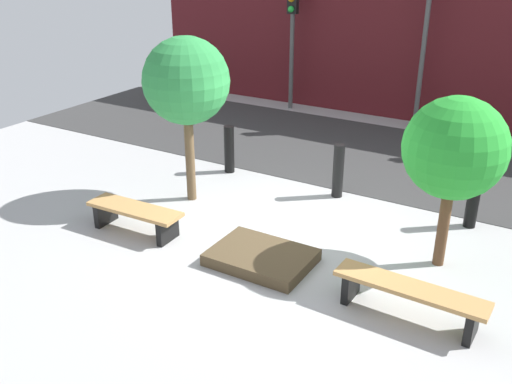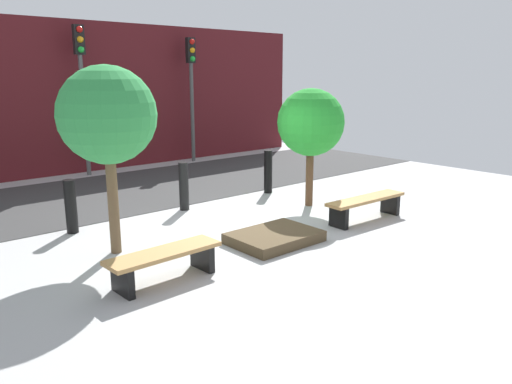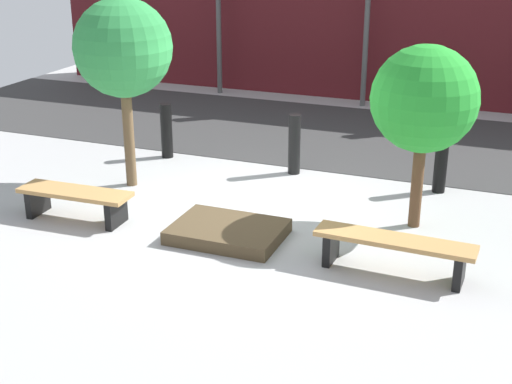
{
  "view_description": "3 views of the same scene",
  "coord_description": "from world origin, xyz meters",
  "px_view_note": "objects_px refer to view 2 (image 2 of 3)",
  "views": [
    {
      "loc": [
        3.68,
        -7.16,
        4.42
      ],
      "look_at": [
        -0.38,
        -0.33,
        0.88
      ],
      "focal_mm": 40.0,
      "sensor_mm": 36.0,
      "label": 1
    },
    {
      "loc": [
        -5.56,
        -6.75,
        2.81
      ],
      "look_at": [
        -0.4,
        -0.8,
        0.95
      ],
      "focal_mm": 35.0,
      "sensor_mm": 36.0,
      "label": 2
    },
    {
      "loc": [
        3.53,
        -8.83,
        4.04
      ],
      "look_at": [
        0.43,
        -0.89,
        0.75
      ],
      "focal_mm": 50.0,
      "sensor_mm": 36.0,
      "label": 3
    }
  ],
  "objects_px": {
    "bench_left": "(165,259)",
    "traffic_light_mid_east": "(192,78)",
    "bench_right": "(366,204)",
    "bollard_far_left": "(71,207)",
    "traffic_light_mid_west": "(82,74)",
    "bollard_left": "(184,186)",
    "planter_bed": "(274,237)",
    "tree_behind_left_bench": "(107,116)",
    "bollard_center": "(268,172)",
    "tree_behind_right_bench": "(311,123)"
  },
  "relations": [
    {
      "from": "traffic_light_mid_west",
      "to": "bench_right",
      "type": "bearing_deg",
      "value": -74.1
    },
    {
      "from": "tree_behind_left_bench",
      "to": "planter_bed",
      "type": "bearing_deg",
      "value": -30.26
    },
    {
      "from": "bench_right",
      "to": "bollard_center",
      "type": "relative_size",
      "value": 1.87
    },
    {
      "from": "bench_left",
      "to": "traffic_light_mid_east",
      "type": "xyz_separation_m",
      "value": [
        5.85,
        7.96,
        2.39
      ]
    },
    {
      "from": "bench_left",
      "to": "tree_behind_right_bench",
      "type": "height_order",
      "value": "tree_behind_right_bench"
    },
    {
      "from": "bench_left",
      "to": "planter_bed",
      "type": "bearing_deg",
      "value": 3.06
    },
    {
      "from": "tree_behind_left_bench",
      "to": "bollard_far_left",
      "type": "distance_m",
      "value": 2.26
    },
    {
      "from": "tree_behind_right_bench",
      "to": "traffic_light_mid_east",
      "type": "xyz_separation_m",
      "value": [
        1.32,
        6.44,
        0.9
      ]
    },
    {
      "from": "planter_bed",
      "to": "traffic_light_mid_east",
      "type": "relative_size",
      "value": 0.37
    },
    {
      "from": "bench_left",
      "to": "bollard_left",
      "type": "distance_m",
      "value": 3.77
    },
    {
      "from": "planter_bed",
      "to": "bollard_left",
      "type": "xyz_separation_m",
      "value": [
        0.0,
        2.81,
        0.42
      ]
    },
    {
      "from": "bench_right",
      "to": "planter_bed",
      "type": "xyz_separation_m",
      "value": [
        -2.27,
        0.2,
        -0.25
      ]
    },
    {
      "from": "bench_left",
      "to": "tree_behind_left_bench",
      "type": "distance_m",
      "value": 2.41
    },
    {
      "from": "bench_left",
      "to": "tree_behind_right_bench",
      "type": "xyz_separation_m",
      "value": [
        4.53,
        1.52,
        1.49
      ]
    },
    {
      "from": "bench_right",
      "to": "bollard_center",
      "type": "bearing_deg",
      "value": 89.4
    },
    {
      "from": "traffic_light_mid_west",
      "to": "bollard_left",
      "type": "bearing_deg",
      "value": -90.0
    },
    {
      "from": "traffic_light_mid_west",
      "to": "traffic_light_mid_east",
      "type": "height_order",
      "value": "traffic_light_mid_west"
    },
    {
      "from": "bench_right",
      "to": "bollard_left",
      "type": "xyz_separation_m",
      "value": [
        -2.27,
        3.01,
        0.17
      ]
    },
    {
      "from": "traffic_light_mid_west",
      "to": "bollard_far_left",
      "type": "bearing_deg",
      "value": -115.87
    },
    {
      "from": "traffic_light_mid_east",
      "to": "planter_bed",
      "type": "bearing_deg",
      "value": -114.78
    },
    {
      "from": "bench_right",
      "to": "bollard_center",
      "type": "distance_m",
      "value": 3.01
    },
    {
      "from": "tree_behind_right_bench",
      "to": "bollard_far_left",
      "type": "bearing_deg",
      "value": 162.38
    },
    {
      "from": "tree_behind_right_bench",
      "to": "bollard_center",
      "type": "relative_size",
      "value": 2.44
    },
    {
      "from": "tree_behind_right_bench",
      "to": "traffic_light_mid_west",
      "type": "distance_m",
      "value": 6.9
    },
    {
      "from": "bollard_center",
      "to": "traffic_light_mid_west",
      "type": "relative_size",
      "value": 0.25
    },
    {
      "from": "tree_behind_left_bench",
      "to": "bollard_left",
      "type": "bearing_deg",
      "value": 33.19
    },
    {
      "from": "bench_right",
      "to": "bollard_far_left",
      "type": "relative_size",
      "value": 1.98
    },
    {
      "from": "tree_behind_right_bench",
      "to": "traffic_light_mid_east",
      "type": "distance_m",
      "value": 6.63
    },
    {
      "from": "bench_right",
      "to": "traffic_light_mid_west",
      "type": "bearing_deg",
      "value": 107.88
    },
    {
      "from": "bollard_far_left",
      "to": "traffic_light_mid_west",
      "type": "relative_size",
      "value": 0.24
    },
    {
      "from": "tree_behind_left_bench",
      "to": "bollard_center",
      "type": "distance_m",
      "value": 5.18
    },
    {
      "from": "bollard_far_left",
      "to": "bollard_center",
      "type": "height_order",
      "value": "bollard_center"
    },
    {
      "from": "bench_right",
      "to": "bollard_left",
      "type": "height_order",
      "value": "bollard_left"
    },
    {
      "from": "planter_bed",
      "to": "traffic_light_mid_east",
      "type": "distance_m",
      "value": 8.94
    },
    {
      "from": "tree_behind_left_bench",
      "to": "traffic_light_mid_west",
      "type": "distance_m",
      "value": 6.85
    },
    {
      "from": "bench_right",
      "to": "bollard_left",
      "type": "bearing_deg",
      "value": 129.01
    },
    {
      "from": "bench_left",
      "to": "bench_right",
      "type": "bearing_deg",
      "value": -1.98
    },
    {
      "from": "planter_bed",
      "to": "traffic_light_mid_west",
      "type": "relative_size",
      "value": 0.36
    },
    {
      "from": "bench_right",
      "to": "traffic_light_mid_east",
      "type": "bearing_deg",
      "value": 82.6
    },
    {
      "from": "bollard_far_left",
      "to": "traffic_light_mid_west",
      "type": "xyz_separation_m",
      "value": [
        2.4,
        4.95,
        2.32
      ]
    },
    {
      "from": "bench_left",
      "to": "traffic_light_mid_east",
      "type": "bearing_deg",
      "value": 51.71
    },
    {
      "from": "bench_left",
      "to": "planter_bed",
      "type": "distance_m",
      "value": 2.29
    },
    {
      "from": "tree_behind_left_bench",
      "to": "tree_behind_right_bench",
      "type": "xyz_separation_m",
      "value": [
        4.53,
        0.0,
        -0.39
      ]
    },
    {
      "from": "tree_behind_left_bench",
      "to": "bollard_center",
      "type": "xyz_separation_m",
      "value": [
        4.67,
        1.48,
        -1.67
      ]
    },
    {
      "from": "tree_behind_left_bench",
      "to": "bollard_left",
      "type": "distance_m",
      "value": 3.19
    },
    {
      "from": "bench_right",
      "to": "tree_behind_right_bench",
      "type": "xyz_separation_m",
      "value": [
        -0.0,
        1.52,
        1.47
      ]
    },
    {
      "from": "bollard_center",
      "to": "traffic_light_mid_east",
      "type": "height_order",
      "value": "traffic_light_mid_east"
    },
    {
      "from": "planter_bed",
      "to": "bollard_center",
      "type": "xyz_separation_m",
      "value": [
        2.4,
        2.81,
        0.43
      ]
    },
    {
      "from": "tree_behind_left_bench",
      "to": "tree_behind_right_bench",
      "type": "relative_size",
      "value": 1.17
    },
    {
      "from": "bench_left",
      "to": "bench_right",
      "type": "relative_size",
      "value": 0.86
    }
  ]
}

